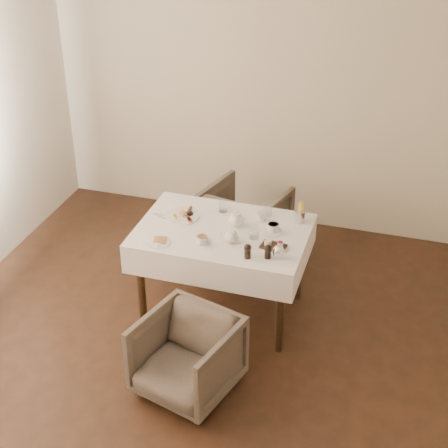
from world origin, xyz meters
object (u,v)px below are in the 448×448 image
armchair_near (187,357)px  teapot_centre (236,219)px  table (222,243)px  breakfast_plate (182,215)px  armchair_far (244,221)px

armchair_near → teapot_centre: teapot_centre is taller
table → breakfast_plate: breakfast_plate is taller
table → breakfast_plate: size_ratio=4.72×
armchair_near → armchair_far: size_ratio=0.90×
armchair_near → armchair_far: 1.82m
armchair_far → breakfast_plate: (-0.27, -0.80, 0.45)m
breakfast_plate → table: bearing=6.2°
armchair_near → armchair_far: armchair_far is taller
armchair_near → table: bearing=107.8°
table → teapot_centre: bearing=41.8°
teapot_centre → armchair_near: bearing=-104.4°
teapot_centre → breakfast_plate: bearing=166.1°
armchair_far → breakfast_plate: bearing=86.6°
armchair_far → teapot_centre: bearing=116.8°
table → breakfast_plate: bearing=164.7°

